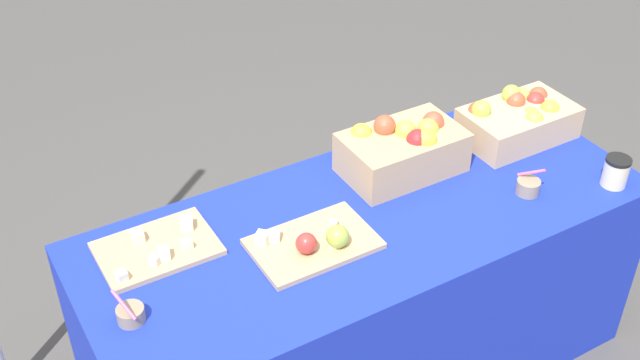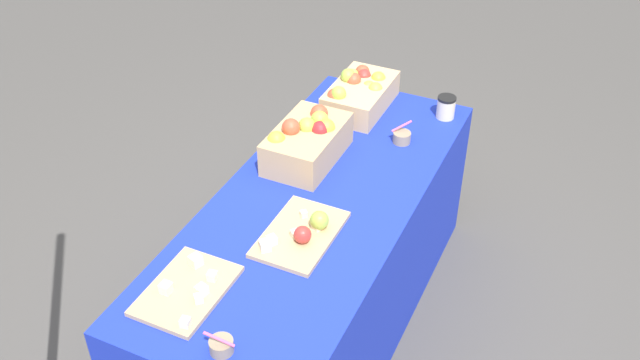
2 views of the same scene
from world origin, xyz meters
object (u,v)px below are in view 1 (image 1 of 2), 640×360
apple_crate_left (517,119)px  cutting_board_back (158,248)px  sample_bowl_near (131,314)px  cutting_board_front (315,242)px  apple_crate_middle (403,149)px  sample_bowl_mid (528,186)px  coffee_cup (616,172)px

apple_crate_left → cutting_board_back: bearing=177.6°
cutting_board_back → sample_bowl_near: size_ratio=3.56×
cutting_board_front → sample_bowl_near: (-0.59, -0.01, 0.00)m
apple_crate_middle → cutting_board_back: apple_crate_middle is taller
sample_bowl_mid → coffee_cup: (0.29, -0.11, 0.03)m
sample_bowl_near → coffee_cup: bearing=-7.7°
apple_crate_middle → cutting_board_front: size_ratio=1.08×
apple_crate_left → apple_crate_middle: bearing=175.8°
sample_bowl_near → apple_crate_middle: bearing=11.5°
apple_crate_middle → cutting_board_front: 0.52m
apple_crate_left → sample_bowl_mid: size_ratio=4.07×
apple_crate_middle → cutting_board_front: bearing=-156.3°
cutting_board_front → coffee_cup: (1.05, -0.23, 0.03)m
sample_bowl_near → coffee_cup: coffee_cup is taller
cutting_board_front → sample_bowl_near: bearing=-179.1°
cutting_board_front → cutting_board_back: cutting_board_front is taller
apple_crate_left → cutting_board_front: bearing=-169.9°
coffee_cup → apple_crate_left: bearing=101.8°
apple_crate_middle → coffee_cup: bearing=-37.3°
cutting_board_front → apple_crate_middle: bearing=23.7°
apple_crate_left → sample_bowl_near: bearing=-173.4°
cutting_board_back → coffee_cup: 1.54m
sample_bowl_near → sample_bowl_mid: 1.36m
cutting_board_back → sample_bowl_near: 0.29m
apple_crate_middle → sample_bowl_mid: bearing=-48.4°
apple_crate_middle → cutting_board_back: 0.90m
coffee_cup → cutting_board_front: bearing=167.6°
cutting_board_front → cutting_board_back: bearing=151.6°
cutting_board_front → sample_bowl_mid: 0.77m
sample_bowl_near → sample_bowl_mid: size_ratio=1.00×
coffee_cup → sample_bowl_near: bearing=172.3°
apple_crate_left → sample_bowl_mid: 0.36m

